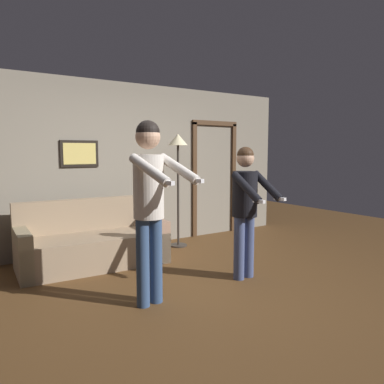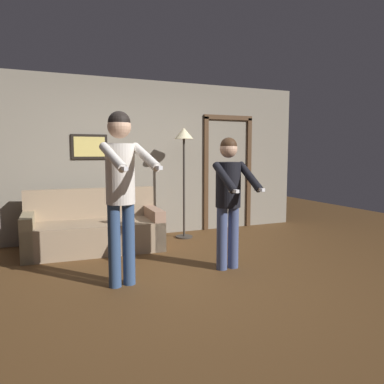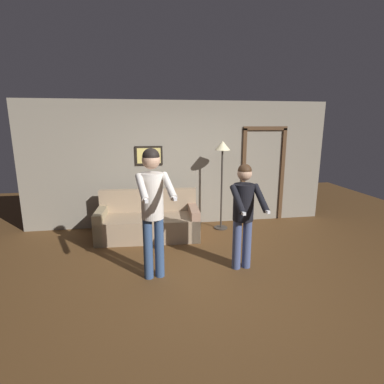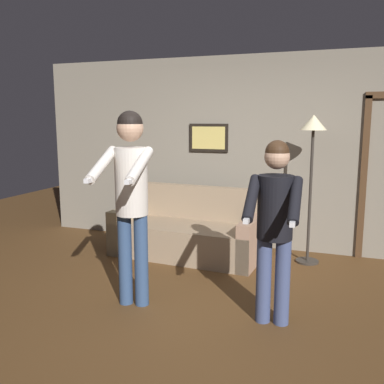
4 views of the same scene
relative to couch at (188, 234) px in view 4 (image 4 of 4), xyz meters
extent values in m
plane|color=brown|center=(0.71, -1.57, -0.28)|extent=(12.00, 12.00, 0.00)
cube|color=gray|center=(0.71, 0.69, 1.02)|extent=(6.40, 0.06, 2.60)
cube|color=black|center=(0.06, 0.65, 1.22)|extent=(0.56, 0.02, 0.39)
cube|color=#D8C163|center=(0.06, 0.64, 1.22)|extent=(0.48, 0.01, 0.31)
cube|color=#4C331E|center=(2.10, 0.64, 0.74)|extent=(0.08, 0.04, 2.04)
cube|color=#9A8265|center=(0.00, -0.04, -0.07)|extent=(1.94, 0.95, 0.42)
cube|color=#9A8265|center=(0.02, 0.31, 0.37)|extent=(1.90, 0.24, 0.45)
cube|color=gray|center=(-0.87, 0.00, 0.01)|extent=(0.21, 0.86, 0.58)
cube|color=#A17C64|center=(0.87, -0.09, 0.01)|extent=(0.21, 0.86, 0.58)
cylinder|color=#332D28|center=(1.50, 0.22, -0.27)|extent=(0.28, 0.28, 0.02)
cylinder|color=#332D28|center=(1.50, 0.22, 0.55)|extent=(0.04, 0.04, 1.60)
cone|color=#F9EAB7|center=(1.50, 0.22, 1.44)|extent=(0.31, 0.31, 0.18)
cylinder|color=navy|center=(-0.03, -1.61, 0.16)|extent=(0.13, 0.13, 0.88)
cylinder|color=navy|center=(0.12, -1.59, 0.16)|extent=(0.13, 0.13, 0.88)
cylinder|color=silver|center=(0.04, -1.60, 0.91)|extent=(0.30, 0.30, 0.62)
sphere|color=tan|center=(0.04, -1.60, 1.40)|extent=(0.24, 0.24, 0.24)
sphere|color=black|center=(0.04, -1.60, 1.44)|extent=(0.23, 0.23, 0.23)
cylinder|color=silver|center=(-0.09, -1.88, 1.09)|extent=(0.17, 0.55, 0.29)
cube|color=white|center=(-0.05, -2.13, 0.99)|extent=(0.06, 0.15, 0.04)
cylinder|color=silver|center=(0.25, -1.83, 1.09)|extent=(0.17, 0.55, 0.29)
cube|color=white|center=(0.29, -2.08, 0.99)|extent=(0.06, 0.15, 0.04)
cylinder|color=#3F4C76|center=(1.27, -1.53, 0.10)|extent=(0.13, 0.13, 0.76)
cylinder|color=#3F4C76|center=(1.43, -1.52, 0.10)|extent=(0.13, 0.13, 0.76)
cylinder|color=black|center=(1.35, -1.53, 0.75)|extent=(0.30, 0.30, 0.54)
sphere|color=tan|center=(1.35, -1.53, 1.17)|extent=(0.21, 0.21, 0.21)
sphere|color=#382314|center=(1.35, -1.53, 1.21)|extent=(0.20, 0.20, 0.20)
cylinder|color=black|center=(1.20, -1.73, 0.85)|extent=(0.11, 0.45, 0.34)
cube|color=white|center=(1.21, -1.93, 0.72)|extent=(0.05, 0.15, 0.04)
cylinder|color=black|center=(1.53, -1.71, 0.85)|extent=(0.11, 0.45, 0.34)
cube|color=white|center=(1.55, -1.91, 0.72)|extent=(0.05, 0.15, 0.04)
camera|label=1|loc=(-1.61, -4.86, 1.26)|focal=35.00mm
camera|label=2|loc=(-0.81, -5.43, 1.14)|focal=35.00mm
camera|label=3|loc=(-0.06, -5.53, 1.86)|focal=28.00mm
camera|label=4|loc=(1.90, -5.05, 1.48)|focal=40.00mm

